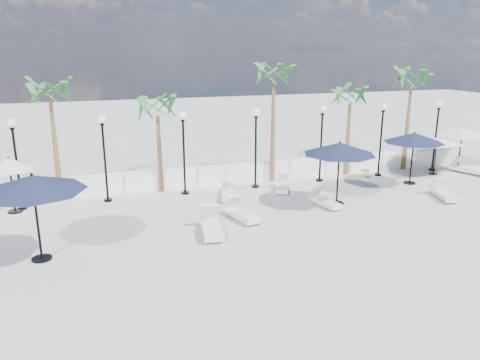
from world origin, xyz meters
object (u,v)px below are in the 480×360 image
object	(u,v)px
parasol_cream_sq_a	(437,138)
parasol_cream_sq_b	(463,129)
lounger_4	(282,186)
parasol_navy_mid	(340,149)
lounger_6	(325,201)
parasol_cream_small	(9,165)
lounger_1	(211,227)
parasol_navy_left	(33,184)
lounger_5	(444,193)
lounger_7	(471,169)
parasol_navy_right	(414,138)
lounger_2	(227,194)
lounger_3	(242,213)

from	to	relation	value
parasol_cream_sq_a	parasol_cream_sq_b	xyz separation A→B (m)	(1.97, 0.37, 0.33)
lounger_4	parasol_navy_mid	xyz separation A→B (m)	(1.49, -2.56, 2.24)
lounger_6	parasol_cream_small	size ratio (longest dim) A/B	0.77
parasol_navy_mid	lounger_6	bearing A→B (deg)	-170.03
lounger_4	lounger_1	bearing A→B (deg)	-113.18
lounger_6	lounger_1	bearing A→B (deg)	-175.26
lounger_6	parasol_navy_mid	bearing A→B (deg)	-0.63
parasol_navy_left	lounger_4	bearing A→B (deg)	23.87
lounger_5	lounger_1	bearing A→B (deg)	-158.26
lounger_4	lounger_7	xyz separation A→B (m)	(10.98, -0.29, 0.04)
lounger_5	parasol_navy_mid	world-z (taller)	parasol_navy_mid
lounger_1	parasol_navy_left	world-z (taller)	parasol_navy_left
parasol_navy_left	parasol_cream_sq_b	world-z (taller)	parasol_navy_left
lounger_7	parasol_navy_right	xyz separation A→B (m)	(-4.37, -0.57, 2.06)
parasol_navy_left	parasol_navy_right	xyz separation A→B (m)	(16.97, 3.73, -0.22)
lounger_1	lounger_6	world-z (taller)	lounger_1
lounger_2	parasol_cream_small	bearing A→B (deg)	-170.41
lounger_5	parasol_navy_right	bearing A→B (deg)	105.43
lounger_2	parasol_navy_mid	world-z (taller)	parasol_navy_mid
lounger_7	parasol_cream_small	distance (m)	22.83
lounger_2	lounger_3	world-z (taller)	lounger_3
lounger_1	parasol_cream_sq_a	xyz separation A→B (m)	(13.61, 4.46, 1.72)
lounger_7	parasol_cream_sq_b	distance (m)	2.26
lounger_3	lounger_2	bearing A→B (deg)	71.61
lounger_6	lounger_7	size ratio (longest dim) A/B	0.82
lounger_6	parasol_cream_sq_b	distance (m)	10.88
lounger_7	parasol_navy_right	world-z (taller)	parasol_navy_right
parasol_navy_mid	parasol_cream_small	bearing A→B (deg)	166.31
parasol_navy_right	parasol_cream_small	xyz separation A→B (m)	(-18.37, 1.52, -0.31)
lounger_4	parasol_cream_sq_a	size ratio (longest dim) A/B	0.42
lounger_5	lounger_6	xyz separation A→B (m)	(-5.65, 0.72, -0.02)
lounger_2	lounger_4	distance (m)	2.85
parasol_cream_small	parasol_cream_sq_a	bearing A→B (deg)	-1.03
lounger_5	parasol_cream_small	xyz separation A→B (m)	(-18.26, 4.06, 1.78)
lounger_1	parasol_navy_left	bearing A→B (deg)	-167.64
lounger_6	parasol_cream_small	distance (m)	13.17
parasol_navy_mid	parasol_navy_right	bearing A→B (deg)	18.44
parasol_navy_mid	lounger_5	bearing A→B (deg)	-9.42
parasol_navy_right	parasol_navy_mid	bearing A→B (deg)	-161.56
lounger_6	parasol_cream_sq_a	xyz separation A→B (m)	(8.16, 2.96, 1.77)
lounger_2	lounger_7	distance (m)	13.81
lounger_5	lounger_6	world-z (taller)	lounger_5
lounger_4	parasol_navy_left	size ratio (longest dim) A/B	0.57
lounger_7	lounger_4	bearing A→B (deg)	157.45
lounger_1	parasol_cream_sq_a	bearing A→B (deg)	26.37
lounger_7	parasol_navy_right	bearing A→B (deg)	166.37
parasol_navy_left	parasol_navy_right	size ratio (longest dim) A/B	1.11
parasol_cream_small	lounger_6	bearing A→B (deg)	-14.83
parasol_navy_left	parasol_navy_right	bearing A→B (deg)	12.40
lounger_5	lounger_2	bearing A→B (deg)	179.52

